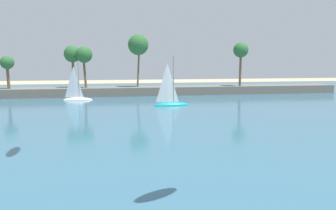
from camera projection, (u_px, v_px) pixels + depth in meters
name	position (u px, v px, depth m)	size (l,w,h in m)	color
sea	(123.00, 101.00, 60.70)	(220.00, 101.88, 0.06)	#386B84
palm_headland	(107.00, 82.00, 70.52)	(95.64, 6.13, 12.71)	slate
sailboat_mid_bay	(171.00, 101.00, 54.74)	(5.93, 1.91, 8.54)	teal
sailboat_toward_headland	(77.00, 96.00, 62.35)	(5.45, 2.08, 7.72)	white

